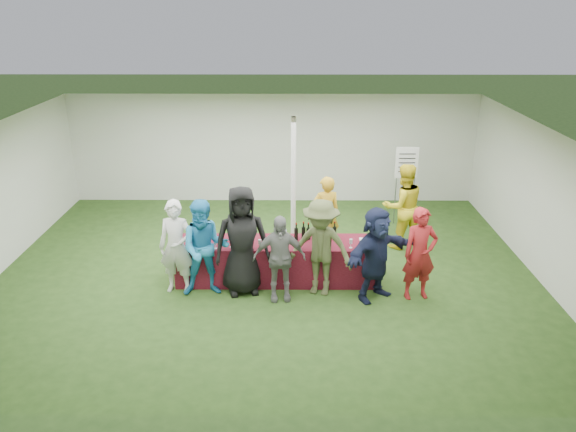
{
  "coord_description": "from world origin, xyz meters",
  "views": [
    {
      "loc": [
        0.46,
        -9.57,
        4.8
      ],
      "look_at": [
        0.4,
        -0.37,
        1.25
      ],
      "focal_mm": 35.0,
      "sensor_mm": 36.0,
      "label": 1
    }
  ],
  "objects_px": {
    "customer_0": "(176,247)",
    "customer_4": "(321,248)",
    "staff_back": "(403,206)",
    "customer_5": "(376,254)",
    "wine_list_sign": "(406,168)",
    "staff_pourer": "(326,215)",
    "customer_3": "(279,258)",
    "customer_6": "(420,254)",
    "serving_table": "(277,261)",
    "customer_2": "(242,241)",
    "dump_bucket": "(370,243)",
    "customer_1": "(205,248)"
  },
  "relations": [
    {
      "from": "customer_3",
      "to": "customer_5",
      "type": "height_order",
      "value": "customer_5"
    },
    {
      "from": "customer_3",
      "to": "staff_pourer",
      "type": "bearing_deg",
      "value": 60.82
    },
    {
      "from": "customer_5",
      "to": "customer_6",
      "type": "bearing_deg",
      "value": -36.63
    },
    {
      "from": "customer_0",
      "to": "customer_6",
      "type": "xyz_separation_m",
      "value": [
        4.14,
        -0.2,
        -0.03
      ]
    },
    {
      "from": "dump_bucket",
      "to": "customer_6",
      "type": "distance_m",
      "value": 0.88
    },
    {
      "from": "customer_3",
      "to": "wine_list_sign",
      "type": "bearing_deg",
      "value": 46.82
    },
    {
      "from": "staff_pourer",
      "to": "wine_list_sign",
      "type": "bearing_deg",
      "value": -153.62
    },
    {
      "from": "serving_table",
      "to": "wine_list_sign",
      "type": "xyz_separation_m",
      "value": [
        2.81,
        2.77,
        0.94
      ]
    },
    {
      "from": "dump_bucket",
      "to": "customer_1",
      "type": "bearing_deg",
      "value": -173.88
    },
    {
      "from": "customer_6",
      "to": "wine_list_sign",
      "type": "bearing_deg",
      "value": 72.9
    },
    {
      "from": "customer_2",
      "to": "customer_0",
      "type": "bearing_deg",
      "value": 168.31
    },
    {
      "from": "customer_5",
      "to": "customer_6",
      "type": "relative_size",
      "value": 1.01
    },
    {
      "from": "customer_0",
      "to": "customer_4",
      "type": "height_order",
      "value": "customer_4"
    },
    {
      "from": "customer_3",
      "to": "customer_6",
      "type": "xyz_separation_m",
      "value": [
        2.37,
        0.07,
        0.05
      ]
    },
    {
      "from": "staff_pourer",
      "to": "customer_0",
      "type": "bearing_deg",
      "value": 19.74
    },
    {
      "from": "serving_table",
      "to": "customer_4",
      "type": "distance_m",
      "value": 1.03
    },
    {
      "from": "wine_list_sign",
      "to": "customer_4",
      "type": "xyz_separation_m",
      "value": [
        -2.05,
        -3.27,
        -0.45
      ]
    },
    {
      "from": "staff_back",
      "to": "customer_5",
      "type": "height_order",
      "value": "staff_back"
    },
    {
      "from": "customer_1",
      "to": "customer_2",
      "type": "xyz_separation_m",
      "value": [
        0.62,
        0.1,
        0.1
      ]
    },
    {
      "from": "serving_table",
      "to": "customer_2",
      "type": "height_order",
      "value": "customer_2"
    },
    {
      "from": "wine_list_sign",
      "to": "staff_pourer",
      "type": "relative_size",
      "value": 1.13
    },
    {
      "from": "staff_back",
      "to": "customer_0",
      "type": "xyz_separation_m",
      "value": [
        -4.24,
        -1.93,
        -0.05
      ]
    },
    {
      "from": "customer_0",
      "to": "customer_2",
      "type": "distance_m",
      "value": 1.14
    },
    {
      "from": "customer_2",
      "to": "customer_6",
      "type": "distance_m",
      "value": 3.02
    },
    {
      "from": "serving_table",
      "to": "customer_5",
      "type": "relative_size",
      "value": 2.19
    },
    {
      "from": "serving_table",
      "to": "staff_pourer",
      "type": "relative_size",
      "value": 2.26
    },
    {
      "from": "staff_pourer",
      "to": "dump_bucket",
      "type": "bearing_deg",
      "value": 102.52
    },
    {
      "from": "wine_list_sign",
      "to": "staff_pourer",
      "type": "distance_m",
      "value": 2.46
    },
    {
      "from": "dump_bucket",
      "to": "customer_3",
      "type": "bearing_deg",
      "value": -163.27
    },
    {
      "from": "wine_list_sign",
      "to": "customer_3",
      "type": "xyz_separation_m",
      "value": [
        -2.75,
        -3.47,
        -0.56
      ]
    },
    {
      "from": "serving_table",
      "to": "customer_5",
      "type": "bearing_deg",
      "value": -21.13
    },
    {
      "from": "customer_0",
      "to": "customer_5",
      "type": "bearing_deg",
      "value": 3.57
    },
    {
      "from": "customer_1",
      "to": "customer_5",
      "type": "distance_m",
      "value": 2.89
    },
    {
      "from": "serving_table",
      "to": "customer_3",
      "type": "xyz_separation_m",
      "value": [
        0.06,
        -0.7,
        0.38
      ]
    },
    {
      "from": "customer_4",
      "to": "wine_list_sign",
      "type": "bearing_deg",
      "value": 75.73
    },
    {
      "from": "serving_table",
      "to": "customer_4",
      "type": "height_order",
      "value": "customer_4"
    },
    {
      "from": "serving_table",
      "to": "customer_4",
      "type": "bearing_deg",
      "value": -33.07
    },
    {
      "from": "customer_1",
      "to": "customer_2",
      "type": "distance_m",
      "value": 0.64
    },
    {
      "from": "serving_table",
      "to": "customer_3",
      "type": "height_order",
      "value": "customer_3"
    },
    {
      "from": "dump_bucket",
      "to": "wine_list_sign",
      "type": "bearing_deg",
      "value": 68.75
    },
    {
      "from": "wine_list_sign",
      "to": "customer_2",
      "type": "height_order",
      "value": "customer_2"
    },
    {
      "from": "customer_5",
      "to": "customer_1",
      "type": "bearing_deg",
      "value": 139.11
    },
    {
      "from": "dump_bucket",
      "to": "customer_6",
      "type": "height_order",
      "value": "customer_6"
    },
    {
      "from": "customer_0",
      "to": "serving_table",
      "type": "bearing_deg",
      "value": 21.39
    },
    {
      "from": "staff_back",
      "to": "customer_3",
      "type": "xyz_separation_m",
      "value": [
        -2.47,
        -2.19,
        -0.13
      ]
    },
    {
      "from": "staff_back",
      "to": "customer_5",
      "type": "relative_size",
      "value": 1.08
    },
    {
      "from": "customer_0",
      "to": "customer_1",
      "type": "xyz_separation_m",
      "value": [
        0.51,
        -0.09,
        0.02
      ]
    },
    {
      "from": "staff_back",
      "to": "customer_2",
      "type": "distance_m",
      "value": 3.66
    },
    {
      "from": "dump_bucket",
      "to": "customer_6",
      "type": "relative_size",
      "value": 0.14
    },
    {
      "from": "customer_4",
      "to": "customer_5",
      "type": "distance_m",
      "value": 0.94
    }
  ]
}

